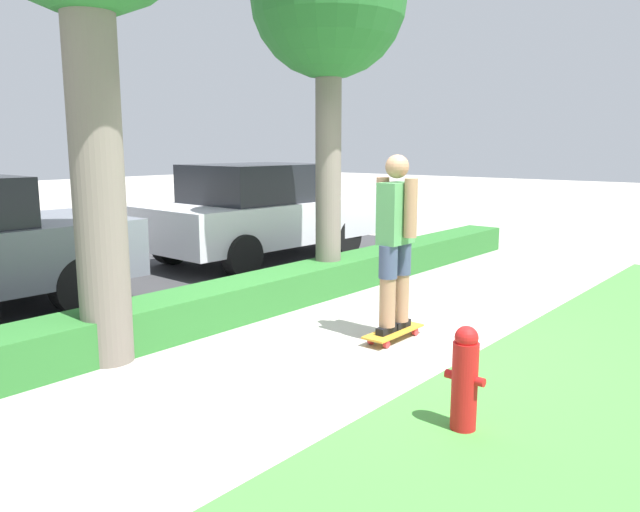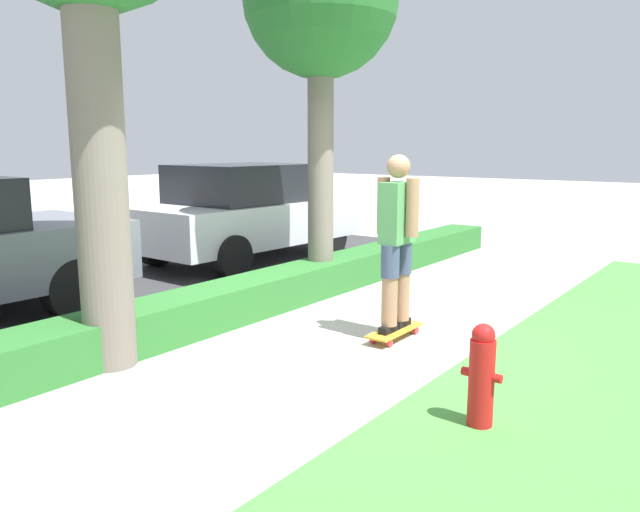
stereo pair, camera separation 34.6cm
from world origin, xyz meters
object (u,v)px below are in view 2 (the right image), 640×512
object	(u,v)px
skateboard	(395,331)
parked_car_middle	(246,212)
tree_mid	(321,7)
skater_person	(397,238)
fire_hydrant	(482,375)

from	to	relation	value
skateboard	parked_car_middle	distance (m)	4.75
tree_mid	parked_car_middle	world-z (taller)	tree_mid
tree_mid	skater_person	bearing A→B (deg)	-124.00
tree_mid	parked_car_middle	distance (m)	3.71
skateboard	skater_person	size ratio (longest dim) A/B	0.44
skateboard	fire_hydrant	bearing A→B (deg)	-133.31
parked_car_middle	skateboard	bearing A→B (deg)	-116.67
tree_mid	fire_hydrant	size ratio (longest dim) A/B	6.37
parked_car_middle	fire_hydrant	world-z (taller)	parked_car_middle
tree_mid	fire_hydrant	distance (m)	5.28
skater_person	parked_car_middle	xyz separation A→B (m)	(2.25, 4.12, -0.20)
skateboard	parked_car_middle	xyz separation A→B (m)	(2.25, 4.12, 0.74)
tree_mid	parked_car_middle	size ratio (longest dim) A/B	1.16
skateboard	tree_mid	world-z (taller)	tree_mid
skater_person	tree_mid	size ratio (longest dim) A/B	0.37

